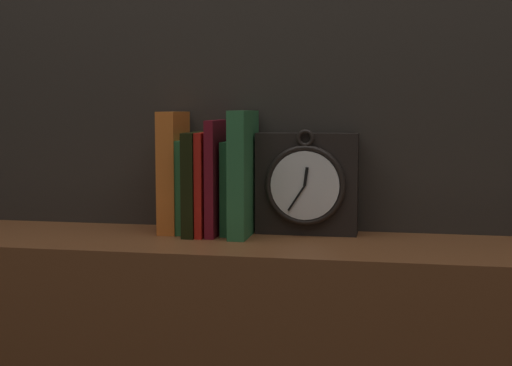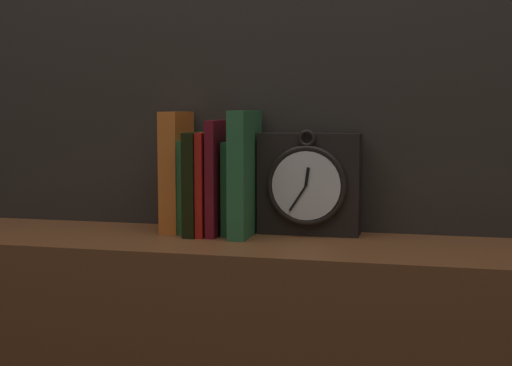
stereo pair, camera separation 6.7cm
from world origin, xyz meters
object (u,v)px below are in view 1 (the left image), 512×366
book_slot3_red (207,183)px  book_slot6_green (243,173)px  book_slot1_green (188,186)px  book_slot4_maroon (217,177)px  book_slot2_black (197,183)px  book_slot0_orange (174,172)px  clock (307,184)px  book_slot5_green (231,187)px

book_slot3_red → book_slot6_green: size_ratio=0.83×
book_slot1_green → book_slot4_maroon: (0.07, -0.01, 0.02)m
book_slot2_black → book_slot6_green: 0.10m
book_slot1_green → book_slot4_maroon: size_ratio=0.82×
book_slot0_orange → book_slot4_maroon: book_slot0_orange is taller
book_slot4_maroon → book_slot6_green: book_slot6_green is taller
book_slot3_red → book_slot6_green: (0.08, -0.00, 0.02)m
book_slot4_maroon → book_slot0_orange: bearing=173.0°
clock → book_slot3_red: bearing=-170.0°
clock → book_slot3_red: size_ratio=1.03×
book_slot0_orange → book_slot1_green: 0.04m
book_slot0_orange → book_slot4_maroon: size_ratio=1.07×
book_slot0_orange → book_slot4_maroon: (0.10, -0.01, -0.01)m
book_slot2_black → book_slot3_red: (0.02, 0.00, 0.00)m
book_slot0_orange → book_slot3_red: 0.08m
book_slot0_orange → clock: bearing=4.7°
book_slot0_orange → book_slot2_black: (0.05, -0.02, -0.02)m
book_slot0_orange → book_slot1_green: bearing=3.1°
book_slot3_red → book_slot5_green: size_ratio=1.10×
book_slot4_maroon → book_slot5_green: 0.04m
book_slot6_green → book_slot2_black: bearing=178.4°
clock → book_slot0_orange: (-0.28, -0.02, 0.02)m
book_slot4_maroon → book_slot5_green: book_slot4_maroon is taller
book_slot1_green → book_slot4_maroon: 0.07m
book_slot0_orange → book_slot6_green: bearing=-6.6°
book_slot6_green → book_slot5_green: bearing=146.1°
book_slot0_orange → book_slot5_green: 0.13m
book_slot2_black → book_slot3_red: same height
book_slot2_black → book_slot4_maroon: book_slot4_maroon is taller
clock → book_slot1_green: 0.25m
book_slot2_black → book_slot3_red: size_ratio=1.00×
clock → book_slot4_maroon: book_slot4_maroon is taller
book_slot0_orange → book_slot5_green: size_ratio=1.32×
book_slot4_maroon → clock: bearing=10.8°
book_slot4_maroon → book_slot2_black: bearing=-175.7°
book_slot3_red → book_slot1_green: bearing=162.1°
book_slot2_black → book_slot4_maroon: (0.04, 0.00, 0.01)m
book_slot0_orange → book_slot6_green: book_slot6_green is taller
book_slot1_green → book_slot3_red: (0.05, -0.01, 0.01)m
book_slot5_green → book_slot1_green: bearing=-179.7°
book_slot1_green → book_slot5_green: size_ratio=1.01×
book_slot2_black → book_slot5_green: size_ratio=1.10×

